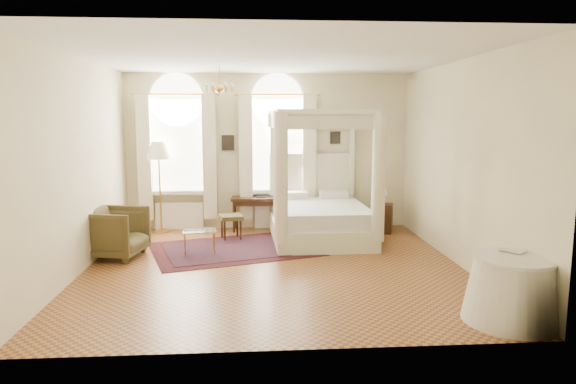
{
  "coord_description": "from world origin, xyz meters",
  "views": [
    {
      "loc": [
        -0.35,
        -8.01,
        2.4
      ],
      "look_at": [
        0.25,
        0.4,
        1.16
      ],
      "focal_mm": 32.0,
      "sensor_mm": 36.0,
      "label": 1
    }
  ],
  "objects_px": {
    "nightstand": "(382,218)",
    "side_table": "(513,290)",
    "floor_lamp": "(159,155)",
    "stool": "(231,219)",
    "writing_desk": "(254,202)",
    "canopy_bed": "(320,211)",
    "coffee_table": "(199,232)",
    "armchair": "(115,233)"
  },
  "relations": [
    {
      "from": "stool",
      "to": "floor_lamp",
      "type": "height_order",
      "value": "floor_lamp"
    },
    {
      "from": "canopy_bed",
      "to": "writing_desk",
      "type": "distance_m",
      "value": 1.59
    },
    {
      "from": "writing_desk",
      "to": "side_table",
      "type": "distance_m",
      "value": 5.94
    },
    {
      "from": "canopy_bed",
      "to": "stool",
      "type": "height_order",
      "value": "canopy_bed"
    },
    {
      "from": "armchair",
      "to": "side_table",
      "type": "relative_size",
      "value": 0.83
    },
    {
      "from": "stool",
      "to": "armchair",
      "type": "xyz_separation_m",
      "value": [
        -1.93,
        -1.2,
        0.03
      ]
    },
    {
      "from": "stool",
      "to": "armchair",
      "type": "relative_size",
      "value": 0.53
    },
    {
      "from": "nightstand",
      "to": "side_table",
      "type": "xyz_separation_m",
      "value": [
        0.35,
        -4.73,
        0.08
      ]
    },
    {
      "from": "writing_desk",
      "to": "side_table",
      "type": "bearing_deg",
      "value": -59.54
    },
    {
      "from": "canopy_bed",
      "to": "floor_lamp",
      "type": "xyz_separation_m",
      "value": [
        -3.22,
        0.91,
        1.04
      ]
    },
    {
      "from": "floor_lamp",
      "to": "side_table",
      "type": "distance_m",
      "value": 7.19
    },
    {
      "from": "canopy_bed",
      "to": "coffee_table",
      "type": "distance_m",
      "value": 2.4
    },
    {
      "from": "writing_desk",
      "to": "coffee_table",
      "type": "relative_size",
      "value": 1.52
    },
    {
      "from": "nightstand",
      "to": "stool",
      "type": "height_order",
      "value": "nightstand"
    },
    {
      "from": "nightstand",
      "to": "side_table",
      "type": "relative_size",
      "value": 0.53
    },
    {
      "from": "coffee_table",
      "to": "canopy_bed",
      "type": "bearing_deg",
      "value": 18.48
    },
    {
      "from": "stool",
      "to": "writing_desk",
      "type": "bearing_deg",
      "value": 58.17
    },
    {
      "from": "armchair",
      "to": "side_table",
      "type": "distance_m",
      "value": 6.26
    },
    {
      "from": "armchair",
      "to": "side_table",
      "type": "height_order",
      "value": "armchair"
    },
    {
      "from": "writing_desk",
      "to": "armchair",
      "type": "bearing_deg",
      "value": -140.97
    },
    {
      "from": "canopy_bed",
      "to": "writing_desk",
      "type": "bearing_deg",
      "value": 143.46
    },
    {
      "from": "floor_lamp",
      "to": "side_table",
      "type": "height_order",
      "value": "floor_lamp"
    },
    {
      "from": "canopy_bed",
      "to": "coffee_table",
      "type": "relative_size",
      "value": 3.94
    },
    {
      "from": "writing_desk",
      "to": "stool",
      "type": "bearing_deg",
      "value": -121.83
    },
    {
      "from": "coffee_table",
      "to": "floor_lamp",
      "type": "height_order",
      "value": "floor_lamp"
    },
    {
      "from": "stool",
      "to": "floor_lamp",
      "type": "distance_m",
      "value": 2.04
    },
    {
      "from": "nightstand",
      "to": "writing_desk",
      "type": "height_order",
      "value": "writing_desk"
    },
    {
      "from": "canopy_bed",
      "to": "armchair",
      "type": "bearing_deg",
      "value": -164.88
    },
    {
      "from": "armchair",
      "to": "floor_lamp",
      "type": "height_order",
      "value": "floor_lamp"
    },
    {
      "from": "canopy_bed",
      "to": "writing_desk",
      "type": "xyz_separation_m",
      "value": [
        -1.28,
        0.95,
        0.04
      ]
    },
    {
      "from": "writing_desk",
      "to": "floor_lamp",
      "type": "relative_size",
      "value": 0.51
    },
    {
      "from": "armchair",
      "to": "floor_lamp",
      "type": "distance_m",
      "value": 2.29
    },
    {
      "from": "nightstand",
      "to": "coffee_table",
      "type": "relative_size",
      "value": 0.94
    },
    {
      "from": "nightstand",
      "to": "coffee_table",
      "type": "height_order",
      "value": "nightstand"
    },
    {
      "from": "stool",
      "to": "armchair",
      "type": "height_order",
      "value": "armchair"
    },
    {
      "from": "side_table",
      "to": "coffee_table",
      "type": "bearing_deg",
      "value": 139.5
    },
    {
      "from": "coffee_table",
      "to": "floor_lamp",
      "type": "distance_m",
      "value": 2.29
    },
    {
      "from": "canopy_bed",
      "to": "coffee_table",
      "type": "height_order",
      "value": "canopy_bed"
    },
    {
      "from": "stool",
      "to": "side_table",
      "type": "bearing_deg",
      "value": -51.56
    },
    {
      "from": "writing_desk",
      "to": "nightstand",
      "type": "bearing_deg",
      "value": -8.25
    },
    {
      "from": "nightstand",
      "to": "writing_desk",
      "type": "xyz_separation_m",
      "value": [
        -2.65,
        0.38,
        0.31
      ]
    },
    {
      "from": "writing_desk",
      "to": "armchair",
      "type": "height_order",
      "value": "armchair"
    }
  ]
}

